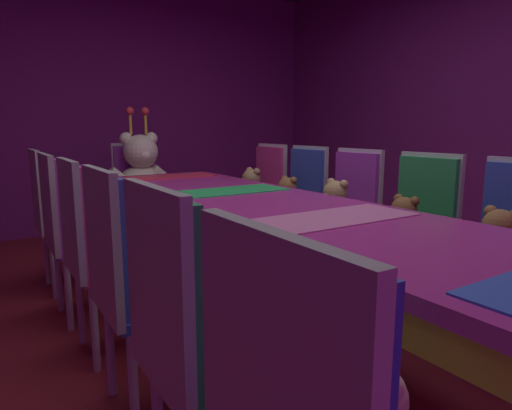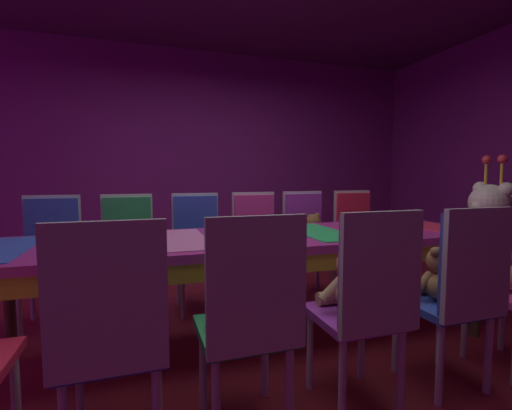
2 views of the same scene
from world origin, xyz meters
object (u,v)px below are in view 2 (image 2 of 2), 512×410
teddy_right_2 (242,298)px  king_teddy_bear (487,224)px  chair_left_0 (52,245)px  chair_right_3 (370,293)px  chair_left_5 (356,229)px  teddy_right_4 (439,277)px  teddy_left_5 (364,233)px  chair_right_1 (110,322)px  teddy_left_0 (47,252)px  chair_right_2 (252,306)px  teddy_right_5 (509,267)px  banquet_table (253,248)px  teddy_left_4 (312,233)px  chair_left_4 (305,231)px  chair_left_2 (197,238)px  chair_left_3 (256,234)px  teddy_right_1 (113,309)px  chair_right_4 (462,283)px  teddy_right_3 (352,283)px  throne_chair (501,238)px  teddy_left_1 (127,248)px  chair_left_1 (128,242)px

teddy_right_2 → king_teddy_bear: 2.47m
chair_left_0 → chair_right_3: size_ratio=1.00×
chair_left_5 → teddy_right_4: 1.69m
teddy_left_5 → chair_right_1: (1.58, -2.20, 0.03)m
teddy_left_0 → chair_right_2: bearing=34.9°
chair_right_1 → teddy_right_5: size_ratio=2.85×
teddy_left_0 → teddy_left_5: size_ratio=1.01×
teddy_right_2 → king_teddy_bear: king_teddy_bear is taller
banquet_table → teddy_right_4: teddy_right_4 is taller
teddy_right_4 → king_teddy_bear: size_ratio=0.37×
banquet_table → teddy_left_4: 1.09m
chair_left_4 → teddy_right_2: chair_left_4 is taller
teddy_left_0 → chair_left_2: (-0.12, 1.13, 0.02)m
chair_left_3 → teddy_right_1: chair_left_3 is taller
chair_left_5 → chair_right_4: size_ratio=1.00×
teddy_right_2 → teddy_right_3: (0.01, 0.57, 0.02)m
chair_left_0 → chair_right_1: (1.72, 0.56, 0.00)m
teddy_right_1 → chair_right_4: bearing=-95.9°
chair_left_4 → banquet_table: bearing=-42.7°
chair_left_0 → chair_left_4: size_ratio=1.00×
chair_left_2 → teddy_right_2: size_ratio=3.15×
teddy_right_1 → chair_right_3: chair_right_3 is taller
teddy_left_5 → teddy_right_1: 2.63m
chair_left_3 → chair_right_2: 1.81m
teddy_left_4 → chair_right_1: bearing=-46.0°
teddy_right_3 → throne_chair: size_ratio=0.36×
chair_left_2 → chair_left_4: size_ratio=1.00×
teddy_left_5 → chair_right_3: chair_right_3 is taller
chair_left_2 → throne_chair: size_ratio=1.00×
teddy_right_1 → chair_right_2: 0.57m
teddy_left_1 → teddy_right_5: (1.43, 2.18, 0.03)m
teddy_left_0 → chair_left_4: size_ratio=0.28×
teddy_right_3 → teddy_right_4: 0.55m
teddy_right_3 → throne_chair: 2.09m
teddy_right_5 → king_teddy_bear: 1.03m
teddy_left_1 → chair_left_4: 1.64m
banquet_table → chair_right_1: size_ratio=3.46×
banquet_table → chair_left_2: bearing=-163.3°
chair_left_3 → chair_right_4: same height
banquet_table → teddy_left_5: banquet_table is taller
chair_left_0 → throne_chair: bearing=76.6°
banquet_table → teddy_right_5: bearing=61.8°
chair_left_4 → chair_right_2: same height
chair_left_0 → king_teddy_bear: (0.87, 3.47, 0.13)m
teddy_left_0 → chair_right_3: bearing=46.4°
chair_left_3 → throne_chair: size_ratio=1.00×
chair_left_1 → chair_left_4: size_ratio=1.00×
teddy_left_5 → chair_right_2: (1.59, -1.65, 0.03)m
teddy_right_1 → teddy_left_0: bearing=21.4°
chair_right_1 → teddy_right_4: bearing=-85.9°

